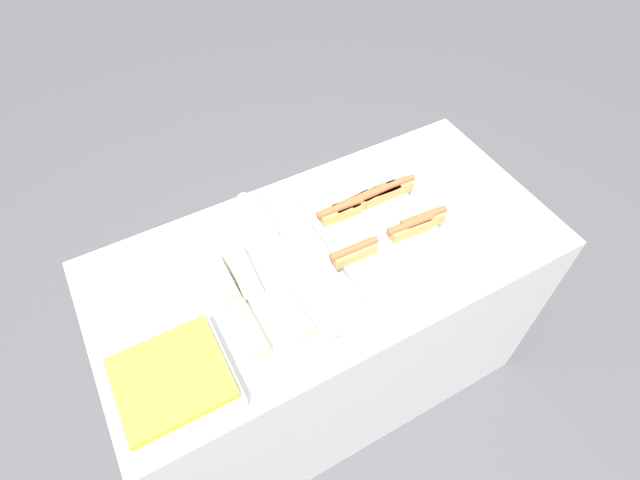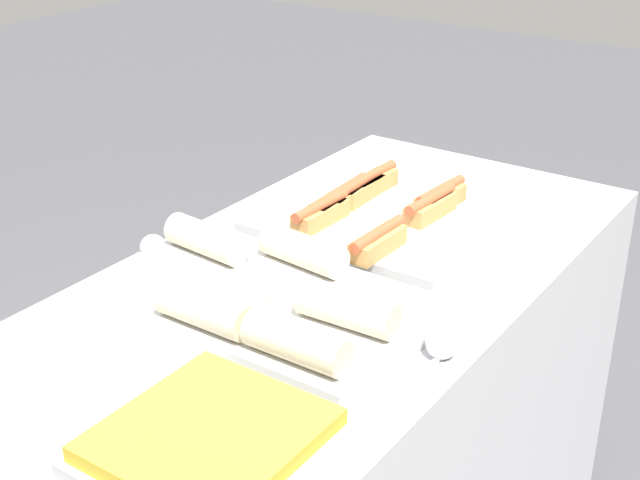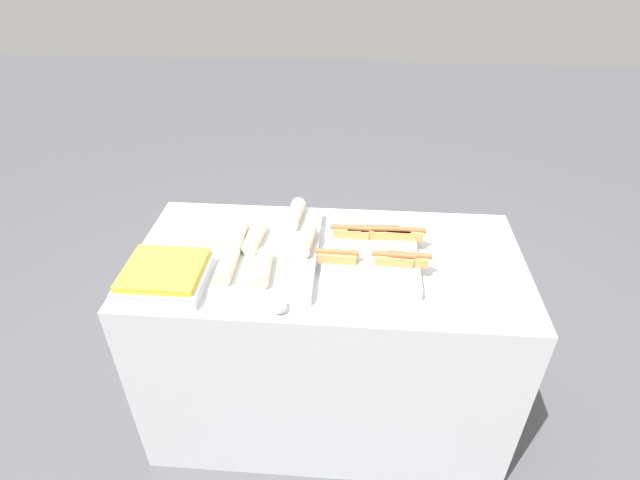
{
  "view_description": "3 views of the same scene",
  "coord_description": "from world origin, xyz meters",
  "px_view_note": "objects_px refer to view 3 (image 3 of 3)",
  "views": [
    {
      "loc": [
        -0.48,
        -0.81,
        2.11
      ],
      "look_at": [
        -0.03,
        0.0,
        0.96
      ],
      "focal_mm": 28.0,
      "sensor_mm": 36.0,
      "label": 1
    },
    {
      "loc": [
        -1.23,
        -0.83,
        1.66
      ],
      "look_at": [
        -0.03,
        0.0,
        0.96
      ],
      "focal_mm": 50.0,
      "sensor_mm": 36.0,
      "label": 2
    },
    {
      "loc": [
        0.08,
        -1.5,
        2.01
      ],
      "look_at": [
        -0.03,
        0.0,
        0.96
      ],
      "focal_mm": 28.0,
      "sensor_mm": 36.0,
      "label": 3
    }
  ],
  "objects_px": {
    "tray_hotdogs": "(373,251)",
    "tray_side_front": "(165,275)",
    "serving_spoon_near": "(276,307)",
    "serving_spoon_far": "(296,208)",
    "tray_wraps": "(270,248)"
  },
  "relations": [
    {
      "from": "tray_hotdogs",
      "to": "tray_side_front",
      "type": "relative_size",
      "value": 1.55
    },
    {
      "from": "tray_hotdogs",
      "to": "tray_wraps",
      "type": "bearing_deg",
      "value": -178.15
    },
    {
      "from": "tray_side_front",
      "to": "serving_spoon_far",
      "type": "distance_m",
      "value": 0.64
    },
    {
      "from": "tray_hotdogs",
      "to": "tray_side_front",
      "type": "xyz_separation_m",
      "value": [
        -0.72,
        -0.2,
        -0.0
      ]
    },
    {
      "from": "tray_wraps",
      "to": "serving_spoon_near",
      "type": "distance_m",
      "value": 0.31
    },
    {
      "from": "tray_side_front",
      "to": "serving_spoon_near",
      "type": "relative_size",
      "value": 1.33
    },
    {
      "from": "serving_spoon_near",
      "to": "serving_spoon_far",
      "type": "distance_m",
      "value": 0.62
    },
    {
      "from": "tray_side_front",
      "to": "serving_spoon_near",
      "type": "bearing_deg",
      "value": -16.03
    },
    {
      "from": "tray_hotdogs",
      "to": "serving_spoon_far",
      "type": "xyz_separation_m",
      "value": [
        -0.32,
        0.3,
        -0.01
      ]
    },
    {
      "from": "tray_hotdogs",
      "to": "tray_side_front",
      "type": "height_order",
      "value": "tray_hotdogs"
    },
    {
      "from": "tray_wraps",
      "to": "serving_spoon_far",
      "type": "xyz_separation_m",
      "value": [
        0.06,
        0.32,
        -0.02
      ]
    },
    {
      "from": "tray_wraps",
      "to": "serving_spoon_far",
      "type": "height_order",
      "value": "tray_wraps"
    },
    {
      "from": "tray_hotdogs",
      "to": "tray_side_front",
      "type": "bearing_deg",
      "value": -164.76
    },
    {
      "from": "serving_spoon_near",
      "to": "serving_spoon_far",
      "type": "bearing_deg",
      "value": 90.6
    },
    {
      "from": "tray_wraps",
      "to": "serving_spoon_near",
      "type": "height_order",
      "value": "tray_wraps"
    }
  ]
}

